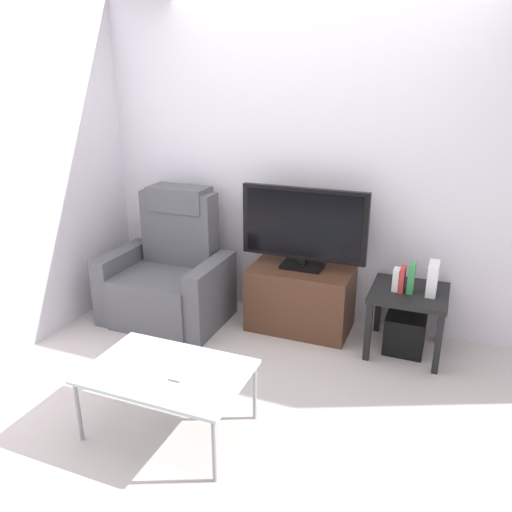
% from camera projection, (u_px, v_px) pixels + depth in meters
% --- Properties ---
extents(ground_plane, '(6.40, 6.40, 0.00)m').
position_uv_depth(ground_plane, '(269.00, 382.00, 3.41)').
color(ground_plane, '#BCB2AD').
extents(wall_back, '(6.40, 0.06, 2.60)m').
position_uv_depth(wall_back, '(321.00, 163.00, 3.96)').
color(wall_back, silver).
rests_on(wall_back, ground).
extents(wall_side, '(0.06, 4.48, 2.60)m').
position_uv_depth(wall_side, '(25.00, 171.00, 3.63)').
color(wall_side, silver).
rests_on(wall_side, ground).
extents(tv_stand, '(0.80, 0.47, 0.52)m').
position_uv_depth(tv_stand, '(300.00, 298.00, 4.07)').
color(tv_stand, '#4C2D1E').
rests_on(tv_stand, ground).
extents(television, '(0.99, 0.20, 0.64)m').
position_uv_depth(television, '(303.00, 226.00, 3.88)').
color(television, black).
rests_on(television, tv_stand).
extents(recliner_armchair, '(0.98, 0.78, 1.08)m').
position_uv_depth(recliner_armchair, '(170.00, 275.00, 4.24)').
color(recliner_armchair, '#515156').
rests_on(recliner_armchair, ground).
extents(side_table, '(0.54, 0.54, 0.49)m').
position_uv_depth(side_table, '(408.00, 301.00, 3.67)').
color(side_table, black).
rests_on(side_table, ground).
extents(subwoofer_box, '(0.28, 0.28, 0.28)m').
position_uv_depth(subwoofer_box, '(405.00, 333.00, 3.76)').
color(subwoofer_box, black).
rests_on(subwoofer_box, ground).
extents(book_leftmost, '(0.04, 0.10, 0.16)m').
position_uv_depth(book_leftmost, '(396.00, 279.00, 3.64)').
color(book_leftmost, white).
rests_on(book_leftmost, side_table).
extents(book_middle, '(0.03, 0.13, 0.18)m').
position_uv_depth(book_middle, '(402.00, 279.00, 3.62)').
color(book_middle, red).
rests_on(book_middle, side_table).
extents(book_rightmost, '(0.04, 0.11, 0.22)m').
position_uv_depth(book_rightmost, '(411.00, 278.00, 3.59)').
color(book_rightmost, '#388C4C').
rests_on(book_rightmost, side_table).
extents(game_console, '(0.07, 0.20, 0.23)m').
position_uv_depth(game_console, '(433.00, 278.00, 3.57)').
color(game_console, white).
rests_on(game_console, side_table).
extents(coffee_table, '(0.90, 0.60, 0.39)m').
position_uv_depth(coffee_table, '(167.00, 374.00, 2.84)').
color(coffee_table, '#B2C6C1').
rests_on(coffee_table, ground).
extents(cell_phone, '(0.07, 0.15, 0.01)m').
position_uv_depth(cell_phone, '(181.00, 374.00, 2.79)').
color(cell_phone, '#B7B7BC').
rests_on(cell_phone, coffee_table).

